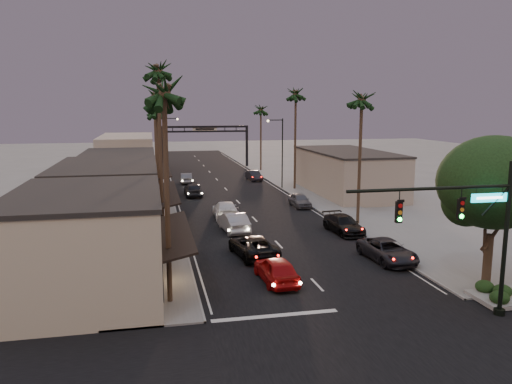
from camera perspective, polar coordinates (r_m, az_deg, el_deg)
name	(u,v)px	position (r m, az deg, el deg)	size (l,w,h in m)	color
ground	(234,197)	(58.40, -2.58, -0.59)	(200.00, 200.00, 0.00)	slate
road	(227,190)	(63.27, -3.32, 0.20)	(14.00, 120.00, 0.02)	black
cross_street	(399,371)	(21.75, 16.05, -19.08)	(80.00, 12.00, 0.02)	black
sidewalk_left	(150,184)	(69.48, -11.98, 0.89)	(5.00, 92.00, 0.12)	slate
sidewalk_right	(285,180)	(71.99, 3.32, 1.39)	(5.00, 92.00, 0.12)	slate
storefront_near	(88,243)	(29.92, -18.66, -5.56)	(8.00, 12.00, 5.50)	#C4B796
storefront_mid	(108,199)	(43.53, -16.60, -0.82)	(8.00, 14.00, 5.50)	gray
storefront_far	(119,177)	(59.34, -15.41, 1.68)	(8.00, 16.00, 5.00)	#C4B796
storefront_dist	(127,154)	(82.12, -14.52, 4.17)	(8.00, 20.00, 6.00)	gray
building_right	(347,173)	(61.83, 10.32, 2.18)	(8.00, 18.00, 5.00)	gray
traffic_signal	(473,218)	(26.13, 23.52, -2.76)	(8.51, 0.22, 7.80)	black
corner_tree	(495,186)	(30.94, 25.67, 0.59)	(6.20, 6.20, 8.80)	#38281C
planter	(496,302)	(30.37, 25.77, -11.25)	(2.20, 2.60, 0.24)	gray
arch	(205,136)	(87.35, -5.86, 6.40)	(15.20, 0.40, 7.27)	black
streetlight_right	(280,147)	(64.02, 2.79, 5.11)	(2.13, 0.30, 9.00)	black
streetlight_left	(167,142)	(74.92, -10.15, 5.63)	(2.13, 0.30, 9.00)	black
palm_la	(164,85)	(25.75, -10.52, 11.96)	(3.20, 3.20, 13.20)	#38281C
palm_lb	(158,66)	(38.85, -11.17, 13.96)	(3.20, 3.20, 15.20)	#38281C
palm_lc	(156,106)	(52.72, -11.33, 9.58)	(3.20, 3.20, 12.20)	#38281C
palm_ld	(154,93)	(71.75, -11.60, 11.08)	(3.20, 3.20, 14.20)	#38281C
palm_ra	(362,95)	(44.52, 12.02, 10.84)	(3.20, 3.20, 13.20)	#38281C
palm_rb	(296,91)	(63.35, 4.57, 11.46)	(3.20, 3.20, 14.20)	#38281C
palm_rc	(261,107)	(82.69, 0.56, 9.70)	(3.20, 3.20, 12.20)	#38281C
palm_far	(154,102)	(94.73, -11.53, 10.08)	(3.20, 3.20, 13.20)	#38281C
oncoming_red	(276,269)	(30.13, 2.35, -8.84)	(1.86, 4.63, 1.58)	#9F0B0C
oncoming_pickup	(253,246)	(35.21, -0.35, -6.18)	(2.47, 5.35, 1.49)	black
oncoming_silver	(233,222)	(42.08, -2.59, -3.46)	(1.73, 4.96, 1.63)	gray
oncoming_white	(225,210)	(47.42, -3.51, -2.02)	(2.19, 5.39, 1.56)	silver
oncoming_dgrey	(193,189)	(59.33, -7.19, 0.30)	(1.92, 4.77, 1.63)	black
oncoming_grey_far	(186,178)	(69.69, -7.97, 1.58)	(1.51, 4.32, 1.42)	#57585D
curbside_near	(387,251)	(35.29, 14.78, -6.49)	(2.41, 5.23, 1.45)	black
curbside_black	(344,224)	(42.22, 9.99, -3.66)	(2.07, 5.09, 1.48)	black
curbside_grey	(300,200)	(52.70, 5.03, -0.94)	(1.69, 4.20, 1.43)	#515156
curbside_far	(254,176)	(71.62, -0.24, 1.88)	(1.48, 4.25, 1.40)	black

